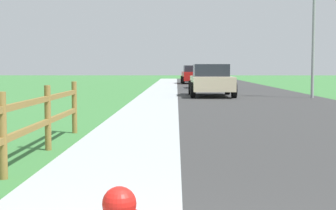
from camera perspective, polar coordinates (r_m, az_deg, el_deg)
name	(u,v)px	position (r m, az deg, el deg)	size (l,w,h in m)	color
ground_plane	(178,93)	(27.38, 1.11, 1.34)	(120.00, 120.00, 0.00)	#387338
road_asphalt	(236,92)	(29.59, 7.89, 1.54)	(7.00, 66.00, 0.01)	#323232
curb_concrete	(127,92)	(29.52, -4.74, 1.56)	(6.00, 66.00, 0.01)	#9EA4A6
grass_verge	(102,91)	(29.71, -7.62, 1.55)	(5.00, 66.00, 0.00)	#387338
rail_fence	(2,129)	(6.71, -18.54, -2.66)	(0.11, 9.09, 1.14)	olive
parked_suv_beige	(211,80)	(24.92, 4.99, 2.85)	(2.19, 4.65, 1.60)	#C6B793
parked_car_blue	(209,77)	(33.94, 4.71, 3.23)	(2.23, 4.30, 1.55)	navy
parked_car_red	(193,75)	(44.06, 2.87, 3.51)	(2.14, 4.50, 1.60)	maroon
parked_car_silver	(197,74)	(51.58, 3.34, 3.56)	(2.06, 4.48, 1.39)	#B7BABF
street_lamp	(316,22)	(24.39, 16.71, 9.13)	(1.17, 0.20, 5.92)	gray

